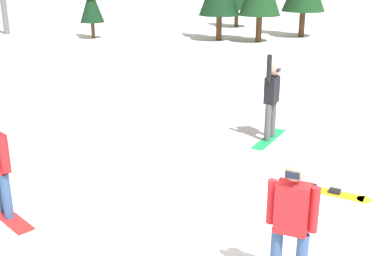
# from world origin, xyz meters

# --- Properties ---
(snowboarder_foreground) EXTENTS (1.55, 0.87, 1.78)m
(snowboarder_foreground) POSITION_xyz_m (0.37, 0.06, 0.94)
(snowboarder_foreground) COLOR yellow
(snowboarder_foreground) RESTS_ON ground_plane
(snowboarder_background) EXTENTS (1.01, 1.52, 2.08)m
(snowboarder_background) POSITION_xyz_m (0.91, 5.67, 0.99)
(snowboarder_background) COLOR #19B259
(snowboarder_background) RESTS_ON ground_plane
(loose_snowboard_near_right) EXTENTS (1.65, 1.03, 0.09)m
(loose_snowboard_near_right) POSITION_xyz_m (1.52, 2.90, 0.02)
(loose_snowboard_near_right) COLOR yellow
(loose_snowboard_near_right) RESTS_ON ground_plane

